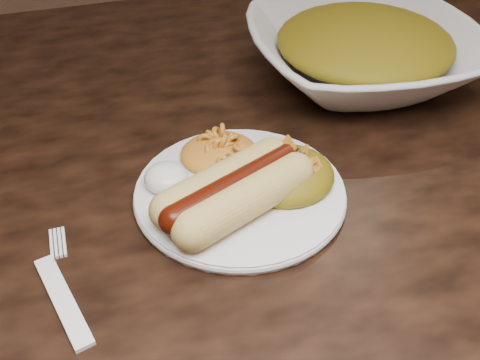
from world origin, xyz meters
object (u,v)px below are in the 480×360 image
object	(u,v)px
fork	(63,300)
serving_bowl	(363,54)
table	(191,228)
plate	(240,192)

from	to	relation	value
fork	serving_bowl	distance (m)	0.45
fork	table	bearing A→B (deg)	32.99
table	fork	distance (m)	0.22
plate	serving_bowl	xyz separation A→B (m)	(0.21, 0.17, 0.03)
table	fork	bearing A→B (deg)	-132.55
plate	serving_bowl	world-z (taller)	serving_bowl
plate	serving_bowl	bearing A→B (deg)	38.80
table	plate	xyz separation A→B (m)	(0.04, -0.07, 0.10)
table	plate	distance (m)	0.12
plate	serving_bowl	size ratio (longest dim) A/B	0.71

